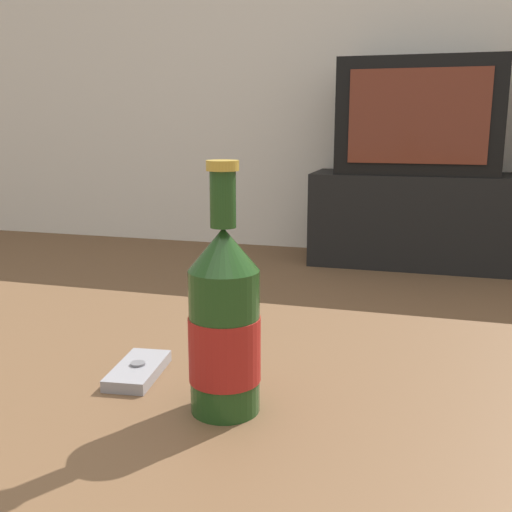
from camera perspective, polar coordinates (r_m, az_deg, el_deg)
back_wall at (r=3.58m, az=11.89°, el=21.29°), size 8.00×0.05×2.60m
coffee_table at (r=0.68m, az=-13.53°, el=-18.76°), size 1.29×0.87×0.44m
tv_stand at (r=3.28m, az=14.70°, el=3.40°), size 1.05×0.42×0.48m
television at (r=3.24m, az=15.23°, el=12.67°), size 0.80×0.40×0.57m
beer_bottle at (r=0.62m, az=-3.03°, el=-6.54°), size 0.08×0.08×0.26m
cell_phone at (r=0.75m, az=-11.17°, el=-10.62°), size 0.06×0.11×0.02m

